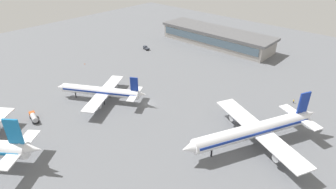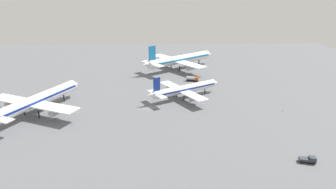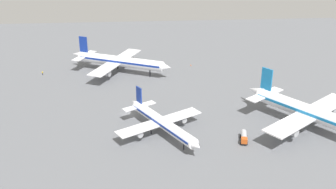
# 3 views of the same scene
# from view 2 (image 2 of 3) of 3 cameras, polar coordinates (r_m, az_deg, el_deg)

# --- Properties ---
(ground) EXTENTS (288.00, 288.00, 0.00)m
(ground) POSITION_cam_2_polar(r_m,az_deg,el_deg) (125.11, -3.66, -2.51)
(ground) COLOR slate
(airplane_at_gate) EXTENTS (34.53, 28.92, 11.66)m
(airplane_at_gate) POSITION_cam_2_polar(r_m,az_deg,el_deg) (134.36, 3.06, 1.02)
(airplane_at_gate) COLOR white
(airplane_at_gate) RESTS_ON ground
(airplane_taxiing) EXTENTS (45.53, 38.54, 16.29)m
(airplane_taxiing) POSITION_cam_2_polar(r_m,az_deg,el_deg) (181.68, 2.11, 6.53)
(airplane_taxiing) COLOR white
(airplane_taxiing) RESTS_ON ground
(airplane_distant) EXTENTS (38.47, 46.32, 15.08)m
(airplane_distant) POSITION_cam_2_polar(r_m,az_deg,el_deg) (127.47, -23.45, -1.10)
(airplane_distant) COLOR white
(airplane_distant) RESTS_ON ground
(fuel_truck) EXTENTS (6.56, 3.26, 2.50)m
(fuel_truck) POSITION_cam_2_polar(r_m,az_deg,el_deg) (159.85, 4.56, 2.96)
(fuel_truck) COLOR black
(fuel_truck) RESTS_ON ground
(pushback_tractor) EXTENTS (4.71, 3.01, 1.90)m
(pushback_tractor) POSITION_cam_2_polar(r_m,az_deg,el_deg) (96.29, 24.70, -10.95)
(pushback_tractor) COLOR black
(pushback_tractor) RESTS_ON ground
(safety_cone_near_gate) EXTENTS (0.44, 0.44, 0.60)m
(safety_cone_near_gate) POSITION_cam_2_polar(r_m,az_deg,el_deg) (129.89, 20.57, -2.79)
(safety_cone_near_gate) COLOR #EA590C
(safety_cone_near_gate) RESTS_ON ground
(safety_cone_mid_apron) EXTENTS (0.44, 0.44, 0.60)m
(safety_cone_mid_apron) POSITION_cam_2_polar(r_m,az_deg,el_deg) (161.31, -21.42, 1.38)
(safety_cone_mid_apron) COLOR #EA590C
(safety_cone_mid_apron) RESTS_ON ground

